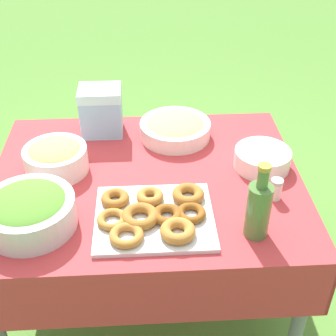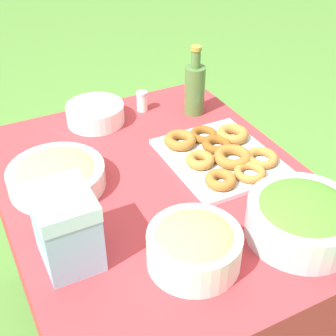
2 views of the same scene
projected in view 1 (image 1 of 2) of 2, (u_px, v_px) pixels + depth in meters
The scene contains 10 objects.
ground_plane at pixel (150, 298), 2.14m from camera, with size 14.00×14.00×0.00m, color #568C38.
picnic_table at pixel (147, 197), 1.80m from camera, with size 1.16×0.93×0.69m.
salad_bowl at pixel (29, 210), 1.49m from camera, with size 0.30×0.30×0.12m.
pasta_bowl at pixel (175, 128), 1.95m from camera, with size 0.30×0.30×0.09m.
donut_platter at pixel (154, 215), 1.54m from camera, with size 0.39×0.34×0.05m.
plate_stack at pixel (262, 159), 1.78m from camera, with size 0.21×0.21×0.07m.
olive_oil_bottle at pixel (259, 208), 1.44m from camera, with size 0.08×0.08×0.27m.
bread_bowl at pixel (56, 157), 1.74m from camera, with size 0.24×0.24×0.12m.
cooler_box at pixel (101, 111), 1.95m from camera, with size 0.17×0.14×0.21m.
salt_shaker at pixel (276, 189), 1.62m from camera, with size 0.04×0.04×0.08m.
Camera 1 is at (0.00, 1.40, 1.73)m, focal length 50.00 mm.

